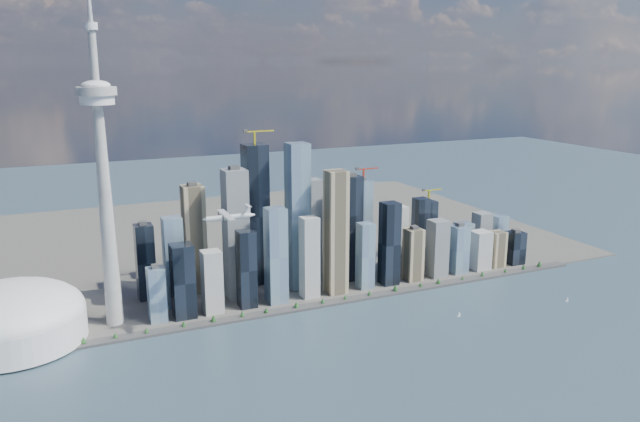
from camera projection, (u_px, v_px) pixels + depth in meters
name	position (u px, v px, depth m)	size (l,w,h in m)	color
ground	(385.00, 375.00, 806.54)	(4000.00, 4000.00, 0.00)	#2F4553
seawall	(309.00, 306.00, 1028.05)	(1100.00, 22.00, 4.00)	#383838
land	(232.00, 238.00, 1427.73)	(1400.00, 900.00, 3.00)	#4C4C47
shoreline_trees	(309.00, 303.00, 1026.47)	(960.53, 7.20, 8.80)	#3F2D1E
skyscraper_cluster	(321.00, 240.00, 1108.92)	(736.00, 142.00, 278.94)	black
needle_tower	(103.00, 174.00, 907.83)	(56.00, 56.00, 550.50)	#979692
dome_stadium	(12.00, 318.00, 889.31)	(200.00, 200.00, 86.00)	white
airplane	(229.00, 216.00, 885.00)	(76.79, 67.78, 18.77)	silver
sailboat_west	(459.00, 315.00, 992.75)	(6.44, 2.47, 8.90)	silver
sailboat_east	(567.00, 300.00, 1054.58)	(6.59, 1.88, 9.17)	silver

